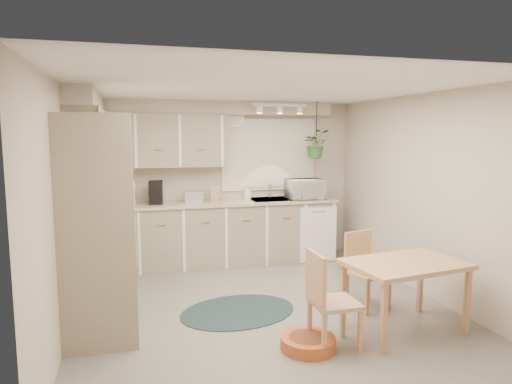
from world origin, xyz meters
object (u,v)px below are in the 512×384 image
chair_left (335,300)px  braided_rug (238,311)px  chair_back (368,271)px  microwave (305,187)px  dining_table (404,296)px  pet_bed (308,343)px

chair_left → braided_rug: size_ratio=0.69×
chair_back → microwave: bearing=-105.5°
microwave → braided_rug: bearing=-133.0°
braided_rug → microwave: (1.46, 1.77, 1.12)m
braided_rug → dining_table: bearing=-31.6°
dining_table → chair_left: 0.82m
pet_bed → dining_table: bearing=6.2°
pet_bed → braided_rug: bearing=112.2°
dining_table → chair_left: size_ratio=1.24×
dining_table → chair_back: (-0.04, 0.63, 0.07)m
braided_rug → microwave: 2.56m
chair_left → pet_bed: bearing=-96.4°
chair_left → chair_back: (0.76, 0.77, -0.03)m
chair_back → chair_left: bearing=31.1°
chair_back → dining_table: bearing=79.4°
dining_table → braided_rug: (-1.45, 0.89, -0.34)m
dining_table → chair_back: chair_back is taller
pet_bed → microwave: 3.16m
pet_bed → microwave: bearing=69.4°
chair_left → dining_table: bearing=100.3°
dining_table → chair_left: bearing=-170.0°
dining_table → chair_back: bearing=93.7°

